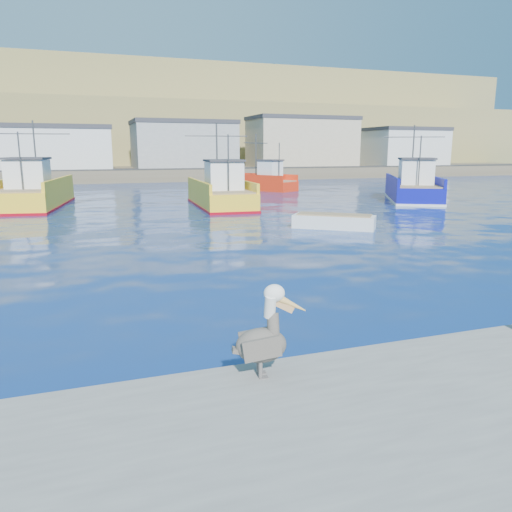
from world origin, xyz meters
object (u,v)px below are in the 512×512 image
Objects in this scene: trawler_yellow_a at (34,193)px; skiff_mid at (334,223)px; boat_orange at (264,181)px; pelican at (264,337)px; trawler_blue at (413,189)px; trawler_yellow_b at (221,194)px.

trawler_yellow_a reaches higher than skiff_mid.
pelican is (-16.12, -43.68, 0.17)m from boat_orange.
trawler_blue is (30.31, -5.01, -0.04)m from trawler_yellow_a.
trawler_blue is at bearing 40.44° from skiff_mid.
skiff_mid is at bearing -45.84° from trawler_yellow_a.
boat_orange is (-8.22, 14.82, -0.00)m from trawler_blue.
trawler_yellow_a reaches higher than trawler_blue.
trawler_yellow_a is 23.53m from skiff_mid.
trawler_blue is 2.50× the size of skiff_mid.
boat_orange is (8.73, 14.24, 0.02)m from trawler_yellow_b.
trawler_yellow_b is 0.94× the size of trawler_blue.
pelican is (-7.39, -29.43, 0.19)m from trawler_yellow_b.
skiff_mid is (3.03, -12.43, -0.68)m from trawler_yellow_b.
trawler_blue is 18.30m from skiff_mid.
boat_orange is at bearing 77.94° from skiff_mid.
trawler_yellow_b is at bearing -121.51° from boat_orange.
trawler_blue is at bearing -1.94° from trawler_yellow_b.
trawler_yellow_a is 7.57× the size of pelican.
trawler_yellow_b is (13.36, -4.44, -0.07)m from trawler_yellow_a.
trawler_yellow_b is 6.62× the size of pelican.
skiff_mid is 19.96m from pelican.
trawler_blue reaches higher than skiff_mid.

